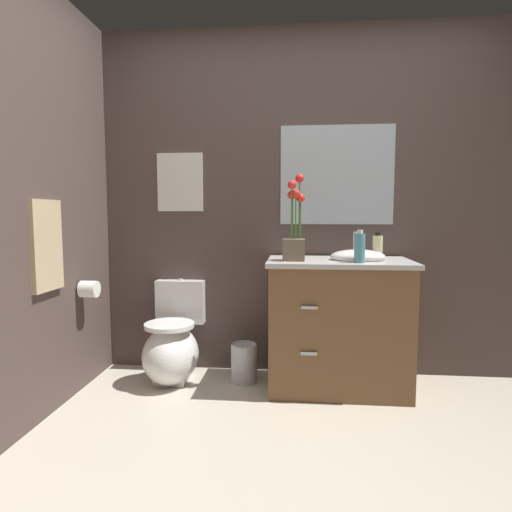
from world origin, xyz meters
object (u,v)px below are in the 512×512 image
(toilet, at_px, (173,347))
(soap_bottle, at_px, (378,247))
(wall_poster, at_px, (180,182))
(lotion_bottle, at_px, (360,248))
(flower_vase, at_px, (294,233))
(toilet_paper_roll, at_px, (89,289))
(wall_mirror, at_px, (337,175))
(trash_bin, at_px, (244,363))
(hanging_towel, at_px, (47,246))
(vanity_cabinet, at_px, (338,323))

(toilet, bearing_deg, soap_bottle, 0.58)
(toilet, distance_m, wall_poster, 1.19)
(lotion_bottle, bearing_deg, flower_vase, 166.69)
(toilet, xyz_separation_m, flower_vase, (0.85, -0.10, 0.81))
(toilet_paper_roll, bearing_deg, wall_mirror, 15.78)
(trash_bin, bearing_deg, wall_poster, 154.06)
(hanging_towel, distance_m, toilet_paper_roll, 0.49)
(flower_vase, bearing_deg, hanging_towel, -161.31)
(vanity_cabinet, distance_m, lotion_bottle, 0.55)
(trash_bin, bearing_deg, lotion_bottle, -16.01)
(flower_vase, relative_size, wall_mirror, 0.70)
(vanity_cabinet, bearing_deg, trash_bin, 175.63)
(flower_vase, bearing_deg, vanity_cabinet, 13.09)
(wall_poster, bearing_deg, toilet_paper_roll, -137.03)
(flower_vase, height_order, wall_poster, wall_poster)
(soap_bottle, xyz_separation_m, trash_bin, (-0.89, 0.01, -0.82))
(vanity_cabinet, xyz_separation_m, hanging_towel, (-1.70, -0.54, 0.55))
(wall_poster, relative_size, hanging_towel, 0.82)
(flower_vase, distance_m, toilet_paper_roll, 1.40)
(vanity_cabinet, bearing_deg, flower_vase, -166.91)
(wall_mirror, height_order, toilet_paper_roll, wall_mirror)
(vanity_cabinet, relative_size, hanging_towel, 2.02)
(toilet, relative_size, toilet_paper_roll, 6.27)
(soap_bottle, xyz_separation_m, wall_mirror, (-0.25, 0.25, 0.49))
(lotion_bottle, height_order, wall_mirror, wall_mirror)
(trash_bin, relative_size, wall_mirror, 0.34)
(vanity_cabinet, relative_size, wall_poster, 2.48)
(soap_bottle, relative_size, hanging_towel, 0.35)
(wall_mirror, bearing_deg, toilet_paper_roll, -164.22)
(trash_bin, xyz_separation_m, hanging_towel, (-1.06, -0.59, 0.86))
(hanging_towel, bearing_deg, flower_vase, 18.69)
(flower_vase, distance_m, wall_mirror, 0.62)
(toilet, height_order, wall_poster, wall_poster)
(wall_mirror, relative_size, toilet_paper_roll, 7.27)
(soap_bottle, xyz_separation_m, toilet_paper_roll, (-1.89, -0.21, -0.28))
(lotion_bottle, height_order, trash_bin, lotion_bottle)
(soap_bottle, bearing_deg, vanity_cabinet, -170.80)
(wall_mirror, bearing_deg, lotion_bottle, -76.93)
(toilet, xyz_separation_m, vanity_cabinet, (1.15, -0.03, 0.21))
(flower_vase, xyz_separation_m, wall_poster, (-0.85, 0.36, 0.36))
(lotion_bottle, height_order, toilet_paper_roll, lotion_bottle)
(toilet_paper_roll, bearing_deg, soap_bottle, 6.34)
(trash_bin, height_order, toilet_paper_roll, toilet_paper_roll)
(soap_bottle, distance_m, trash_bin, 1.21)
(flower_vase, relative_size, hanging_towel, 1.07)
(flower_vase, distance_m, wall_poster, 0.99)
(lotion_bottle, distance_m, toilet_paper_roll, 1.77)
(trash_bin, xyz_separation_m, toilet_paper_roll, (-1.00, -0.22, 0.54))
(soap_bottle, distance_m, wall_poster, 1.49)
(toilet, height_order, soap_bottle, soap_bottle)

